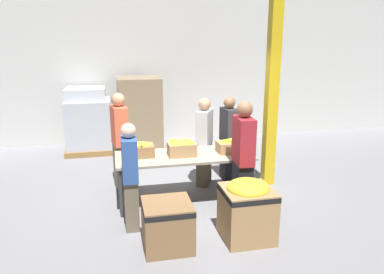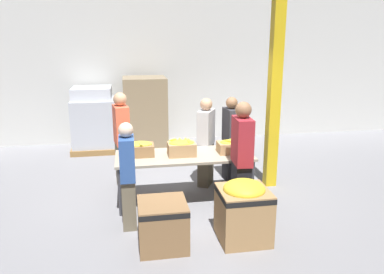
{
  "view_description": "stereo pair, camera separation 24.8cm",
  "coord_description": "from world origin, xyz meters",
  "px_view_note": "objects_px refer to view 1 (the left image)",
  "views": [
    {
      "loc": [
        -1.11,
        -5.7,
        2.64
      ],
      "look_at": [
        0.13,
        -0.0,
        1.1
      ],
      "focal_mm": 35.0,
      "sensor_mm": 36.0,
      "label": 1
    },
    {
      "loc": [
        -0.86,
        -5.74,
        2.64
      ],
      "look_at": [
        0.13,
        -0.0,
        1.1
      ],
      "focal_mm": 35.0,
      "sensor_mm": 36.0,
      "label": 2
    }
  ],
  "objects_px": {
    "donation_bin_1": "(247,208)",
    "support_pillar": "(273,76)",
    "volunteer_1": "(228,139)",
    "volunteer_2": "(243,160)",
    "banana_box_2": "(230,146)",
    "banana_box_0": "(140,149)",
    "donation_bin_0": "(167,223)",
    "pallet_stack_0": "(140,115)",
    "pallet_stack_2": "(89,126)",
    "volunteer_3": "(130,177)",
    "volunteer_0": "(120,142)",
    "banana_box_1": "(182,148)",
    "pallet_stack_1": "(87,120)",
    "volunteer_4": "(204,143)",
    "sorting_table": "(184,158)"
  },
  "relations": [
    {
      "from": "sorting_table",
      "to": "volunteer_3",
      "type": "bearing_deg",
      "value": -140.94
    },
    {
      "from": "banana_box_2",
      "to": "volunteer_3",
      "type": "distance_m",
      "value": 1.84
    },
    {
      "from": "banana_box_0",
      "to": "sorting_table",
      "type": "bearing_deg",
      "value": -5.78
    },
    {
      "from": "banana_box_1",
      "to": "banana_box_2",
      "type": "xyz_separation_m",
      "value": [
        0.82,
        0.01,
        -0.02
      ]
    },
    {
      "from": "volunteer_1",
      "to": "volunteer_2",
      "type": "height_order",
      "value": "volunteer_2"
    },
    {
      "from": "donation_bin_1",
      "to": "volunteer_3",
      "type": "bearing_deg",
      "value": 157.33
    },
    {
      "from": "volunteer_3",
      "to": "banana_box_0",
      "type": "bearing_deg",
      "value": -14.11
    },
    {
      "from": "volunteer_2",
      "to": "volunteer_4",
      "type": "height_order",
      "value": "volunteer_2"
    },
    {
      "from": "banana_box_2",
      "to": "donation_bin_0",
      "type": "height_order",
      "value": "banana_box_2"
    },
    {
      "from": "volunteer_1",
      "to": "volunteer_2",
      "type": "bearing_deg",
      "value": -13.97
    },
    {
      "from": "donation_bin_1",
      "to": "pallet_stack_1",
      "type": "relative_size",
      "value": 0.55
    },
    {
      "from": "banana_box_2",
      "to": "banana_box_1",
      "type": "bearing_deg",
      "value": -179.38
    },
    {
      "from": "volunteer_1",
      "to": "pallet_stack_2",
      "type": "distance_m",
      "value": 3.68
    },
    {
      "from": "volunteer_0",
      "to": "pallet_stack_0",
      "type": "bearing_deg",
      "value": 158.07
    },
    {
      "from": "donation_bin_1",
      "to": "support_pillar",
      "type": "xyz_separation_m",
      "value": [
        1.07,
        1.79,
        1.56
      ]
    },
    {
      "from": "donation_bin_0",
      "to": "pallet_stack_2",
      "type": "height_order",
      "value": "pallet_stack_2"
    },
    {
      "from": "support_pillar",
      "to": "pallet_stack_2",
      "type": "distance_m",
      "value": 4.61
    },
    {
      "from": "volunteer_2",
      "to": "pallet_stack_0",
      "type": "height_order",
      "value": "volunteer_2"
    },
    {
      "from": "sorting_table",
      "to": "volunteer_2",
      "type": "height_order",
      "value": "volunteer_2"
    },
    {
      "from": "volunteer_2",
      "to": "pallet_stack_2",
      "type": "relative_size",
      "value": 1.42
    },
    {
      "from": "banana_box_1",
      "to": "banana_box_2",
      "type": "bearing_deg",
      "value": 0.62
    },
    {
      "from": "support_pillar",
      "to": "pallet_stack_0",
      "type": "distance_m",
      "value": 3.64
    },
    {
      "from": "volunteer_3",
      "to": "pallet_stack_0",
      "type": "relative_size",
      "value": 0.88
    },
    {
      "from": "volunteer_4",
      "to": "pallet_stack_2",
      "type": "relative_size",
      "value": 1.3
    },
    {
      "from": "volunteer_3",
      "to": "pallet_stack_0",
      "type": "distance_m",
      "value": 3.91
    },
    {
      "from": "donation_bin_0",
      "to": "support_pillar",
      "type": "height_order",
      "value": "support_pillar"
    },
    {
      "from": "sorting_table",
      "to": "volunteer_0",
      "type": "bearing_deg",
      "value": 142.39
    },
    {
      "from": "donation_bin_0",
      "to": "donation_bin_1",
      "type": "relative_size",
      "value": 0.75
    },
    {
      "from": "sorting_table",
      "to": "donation_bin_1",
      "type": "distance_m",
      "value": 1.52
    },
    {
      "from": "banana_box_2",
      "to": "volunteer_1",
      "type": "distance_m",
      "value": 0.83
    },
    {
      "from": "donation_bin_1",
      "to": "support_pillar",
      "type": "distance_m",
      "value": 2.61
    },
    {
      "from": "banana_box_2",
      "to": "pallet_stack_2",
      "type": "height_order",
      "value": "pallet_stack_2"
    },
    {
      "from": "banana_box_2",
      "to": "banana_box_0",
      "type": "bearing_deg",
      "value": 176.45
    },
    {
      "from": "support_pillar",
      "to": "pallet_stack_1",
      "type": "height_order",
      "value": "support_pillar"
    },
    {
      "from": "sorting_table",
      "to": "pallet_stack_0",
      "type": "xyz_separation_m",
      "value": [
        -0.47,
        3.15,
        0.12
      ]
    },
    {
      "from": "banana_box_0",
      "to": "banana_box_1",
      "type": "relative_size",
      "value": 1.0
    },
    {
      "from": "pallet_stack_2",
      "to": "sorting_table",
      "type": "bearing_deg",
      "value": -63.28
    },
    {
      "from": "volunteer_0",
      "to": "pallet_stack_0",
      "type": "relative_size",
      "value": 0.99
    },
    {
      "from": "banana_box_0",
      "to": "volunteer_3",
      "type": "xyz_separation_m",
      "value": [
        -0.2,
        -0.81,
        -0.16
      ]
    },
    {
      "from": "banana_box_1",
      "to": "volunteer_1",
      "type": "xyz_separation_m",
      "value": [
        1.04,
        0.8,
        -0.14
      ]
    },
    {
      "from": "banana_box_1",
      "to": "pallet_stack_0",
      "type": "height_order",
      "value": "pallet_stack_0"
    },
    {
      "from": "banana_box_1",
      "to": "pallet_stack_1",
      "type": "relative_size",
      "value": 0.29
    },
    {
      "from": "volunteer_3",
      "to": "donation_bin_0",
      "type": "distance_m",
      "value": 0.87
    },
    {
      "from": "banana_box_0",
      "to": "volunteer_4",
      "type": "bearing_deg",
      "value": 25.18
    },
    {
      "from": "volunteer_1",
      "to": "support_pillar",
      "type": "bearing_deg",
      "value": 58.03
    },
    {
      "from": "pallet_stack_0",
      "to": "pallet_stack_2",
      "type": "bearing_deg",
      "value": 172.63
    },
    {
      "from": "banana_box_0",
      "to": "volunteer_3",
      "type": "height_order",
      "value": "volunteer_3"
    },
    {
      "from": "banana_box_2",
      "to": "volunteer_0",
      "type": "bearing_deg",
      "value": 155.93
    },
    {
      "from": "banana_box_1",
      "to": "pallet_stack_0",
      "type": "bearing_deg",
      "value": 97.59
    },
    {
      "from": "banana_box_2",
      "to": "volunteer_3",
      "type": "height_order",
      "value": "volunteer_3"
    }
  ]
}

